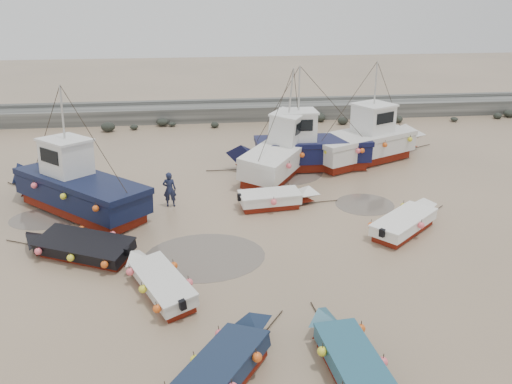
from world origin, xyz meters
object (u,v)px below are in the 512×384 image
dinghy_2 (347,351)px  cabin_boat_1 (282,151)px  cabin_boat_2 (303,147)px  person (171,206)px  cabin_boat_3 (368,140)px  dinghy_4 (78,244)px  cabin_boat_0 (72,186)px  dinghy_5 (277,197)px  dinghy_3 (408,220)px  dinghy_0 (160,279)px  dinghy_1 (229,362)px

dinghy_2 → cabin_boat_1: 16.77m
dinghy_2 → cabin_boat_2: size_ratio=0.52×
dinghy_2 → cabin_boat_1: bearing=81.1°
cabin_boat_2 → person: (-7.89, -4.88, -1.34)m
cabin_boat_2 → cabin_boat_3: same height
dinghy_4 → cabin_boat_2: 14.98m
cabin_boat_1 → cabin_boat_0: bearing=-127.5°
cabin_boat_1 → dinghy_4: bearing=-106.4°
cabin_boat_0 → cabin_boat_1: 12.09m
dinghy_5 → cabin_boat_1: size_ratio=0.60×
cabin_boat_3 → dinghy_3: bearing=-32.5°
dinghy_2 → dinghy_5: 11.69m
dinghy_5 → cabin_boat_2: cabin_boat_2 is taller
cabin_boat_2 → person: size_ratio=5.42×
dinghy_0 → cabin_boat_0: 9.24m
dinghy_2 → cabin_boat_3: (6.57, 18.29, 0.77)m
dinghy_1 → cabin_boat_2: size_ratio=0.50×
dinghy_2 → cabin_boat_0: size_ratio=0.59×
dinghy_1 → cabin_boat_0: (-7.10, 12.54, 0.77)m
cabin_boat_0 → cabin_boat_2: size_ratio=0.88×
dinghy_2 → dinghy_5: bearing=85.2°
dinghy_2 → person: 13.69m
dinghy_1 → cabin_boat_0: 14.43m
dinghy_4 → cabin_boat_3: cabin_boat_3 is taller
cabin_boat_0 → dinghy_3: bearing=-62.9°
dinghy_3 → dinghy_5: size_ratio=0.95×
dinghy_1 → dinghy_2: size_ratio=0.98×
dinghy_2 → cabin_boat_0: 16.40m
cabin_boat_0 → cabin_boat_2: (12.70, 4.79, 0.02)m
dinghy_0 → cabin_boat_2: 14.93m
dinghy_1 → cabin_boat_1: bearing=111.0°
dinghy_2 → dinghy_1: bearing=174.5°
dinghy_2 → dinghy_3: bearing=51.1°
cabin_boat_2 → cabin_boat_3: size_ratio=1.02×
cabin_boat_3 → cabin_boat_1: bearing=-100.5°
cabin_boat_1 → cabin_boat_2: size_ratio=0.89×
dinghy_1 → cabin_boat_3: bearing=96.2°
cabin_boat_3 → dinghy_5: bearing=-71.6°
dinghy_4 → cabin_boat_0: (-1.21, 4.78, 0.78)m
dinghy_4 → person: dinghy_4 is taller
cabin_boat_2 → dinghy_4: bearing=129.6°
dinghy_0 → dinghy_5: 8.92m
cabin_boat_0 → dinghy_2: bearing=-98.1°
dinghy_0 → dinghy_2: same height
dinghy_1 → cabin_boat_2: cabin_boat_2 is taller
cabin_boat_3 → person: 13.77m
cabin_boat_1 → person: size_ratio=4.80×
dinghy_0 → cabin_boat_1: bearing=36.0°
dinghy_1 → cabin_boat_0: cabin_boat_0 is taller
cabin_boat_0 → person: cabin_boat_0 is taller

